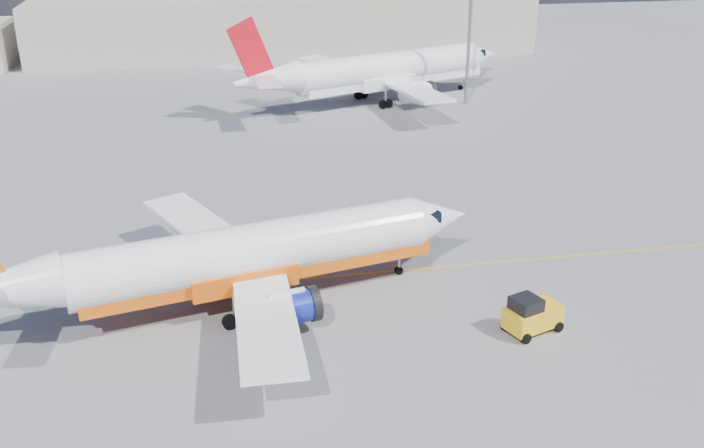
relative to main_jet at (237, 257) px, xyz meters
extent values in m
plane|color=slate|center=(6.09, -0.31, -3.03)|extent=(240.00, 240.00, 0.00)
cube|color=gold|center=(6.09, 2.69, -3.03)|extent=(70.00, 0.15, 0.01)
cube|color=#A6A08F|center=(11.09, 74.69, 0.97)|extent=(70.00, 14.00, 8.00)
cylinder|color=white|center=(0.92, 0.21, 0.20)|extent=(19.95, 7.43, 3.06)
cone|color=white|center=(12.30, 2.84, 0.20)|extent=(4.19, 3.79, 3.06)
cube|color=black|center=(11.08, 2.56, 0.70)|extent=(1.95, 2.36, 0.63)
cube|color=#D9540D|center=(1.36, 0.31, -0.83)|extent=(19.83, 6.90, 1.08)
cube|color=white|center=(-1.81, 6.04, -0.61)|extent=(7.46, 10.92, 0.72)
cube|color=white|center=(1.02, -6.22, -0.61)|extent=(3.06, 10.83, 0.72)
cylinder|color=navy|center=(0.45, 4.25, -1.46)|extent=(3.54, 2.39, 1.71)
cylinder|color=navy|center=(2.27, -3.63, -1.46)|extent=(3.54, 2.39, 1.71)
cylinder|color=black|center=(1.85, 4.58, -1.46)|extent=(0.86, 1.94, 1.89)
cylinder|color=black|center=(3.67, -3.30, -1.46)|extent=(0.86, 1.94, 1.89)
cylinder|color=#96969E|center=(9.68, 2.23, -1.91)|extent=(0.19, 0.19, 1.89)
cylinder|color=black|center=(9.68, 2.23, -2.78)|extent=(0.54, 0.32, 0.50)
cylinder|color=black|center=(-1.32, 1.91, -2.63)|extent=(0.86, 0.51, 0.81)
cylinder|color=black|center=(-0.35, -2.29, -2.63)|extent=(0.86, 0.51, 0.81)
cylinder|color=white|center=(18.98, 44.38, 0.66)|extent=(22.32, 11.37, 3.49)
cone|color=white|center=(31.43, 49.18, 0.66)|extent=(5.08, 4.73, 3.49)
cone|color=white|center=(5.10, 39.03, 1.02)|extent=(7.89, 5.67, 3.31)
cube|color=black|center=(30.09, 48.66, 1.23)|extent=(2.48, 2.83, 0.72)
cube|color=white|center=(19.46, 44.56, -0.52)|extent=(22.10, 10.79, 1.23)
cube|color=white|center=(14.96, 50.53, -0.26)|extent=(9.76, 11.96, 0.82)
cube|color=white|center=(20.13, 37.12, -0.26)|extent=(4.77, 12.62, 0.82)
cylinder|color=white|center=(17.80, 48.87, -1.24)|extent=(4.15, 3.15, 1.95)
cylinder|color=white|center=(21.12, 40.26, -1.24)|extent=(4.15, 3.15, 1.95)
cylinder|color=black|center=(19.33, 49.46, -1.24)|extent=(1.25, 2.20, 2.15)
cylinder|color=black|center=(22.65, 40.85, -1.24)|extent=(1.25, 2.20, 2.15)
cube|color=red|center=(3.66, 38.48, 4.15)|extent=(4.60, 2.02, 6.40)
cube|color=white|center=(2.48, 41.54, 1.69)|extent=(4.99, 5.41, 0.18)
cube|color=white|center=(4.84, 35.42, 1.69)|extent=(2.53, 5.24, 0.18)
cylinder|color=#96969E|center=(28.55, 48.07, -1.75)|extent=(0.24, 0.24, 2.15)
cylinder|color=black|center=(28.55, 48.07, -2.74)|extent=(0.62, 0.44, 0.57)
cylinder|color=black|center=(16.18, 45.94, -2.57)|extent=(1.00, 0.70, 0.92)
cylinder|color=black|center=(17.95, 41.34, -2.57)|extent=(1.00, 0.70, 0.92)
cylinder|color=black|center=(13.59, -5.20, -2.75)|extent=(0.61, 0.41, 0.57)
cylinder|color=black|center=(14.14, -6.69, -2.75)|extent=(0.61, 0.41, 0.57)
cylinder|color=black|center=(15.72, -4.42, -2.75)|extent=(0.61, 0.41, 0.57)
cylinder|color=black|center=(16.27, -5.91, -2.75)|extent=(0.61, 0.41, 0.57)
cube|color=yellow|center=(14.93, -5.56, -2.18)|extent=(3.32, 2.51, 1.14)
cube|color=black|center=(14.40, -5.75, -1.27)|extent=(1.75, 1.75, 0.68)
cube|color=white|center=(3.08, -1.72, -3.01)|extent=(0.38, 0.38, 0.04)
cone|color=#FA3F0A|center=(3.08, -1.72, -2.75)|extent=(0.32, 0.32, 0.49)
cylinder|color=#96969E|center=(26.95, 41.45, 5.98)|extent=(0.40, 0.40, 18.03)
camera|label=1|loc=(-1.08, -38.98, 18.16)|focal=40.00mm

